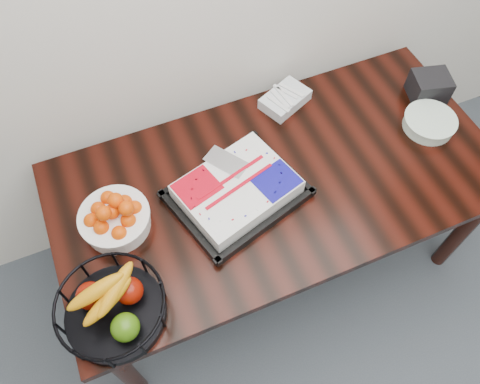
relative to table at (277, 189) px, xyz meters
name	(u,v)px	position (x,y,z in m)	size (l,w,h in m)	color
table	(277,189)	(0.00, 0.00, 0.00)	(1.80, 0.90, 0.75)	black
cake_tray	(237,191)	(-0.19, -0.02, 0.13)	(0.56, 0.49, 0.10)	black
tangerine_bowl	(114,216)	(-0.65, 0.04, 0.16)	(0.26, 0.26, 0.17)	white
fruit_basket	(112,308)	(-0.74, -0.29, 0.16)	(0.36, 0.36, 0.19)	black
plate_stack	(429,123)	(0.70, -0.01, 0.11)	(0.22, 0.22, 0.05)	white
fork_bag	(285,99)	(0.19, 0.35, 0.12)	(0.24, 0.21, 0.06)	silver
napkin_box	(429,86)	(0.80, 0.15, 0.14)	(0.16, 0.13, 0.11)	black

